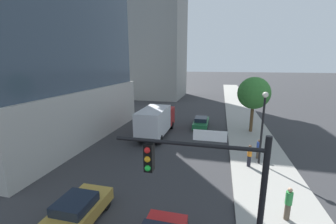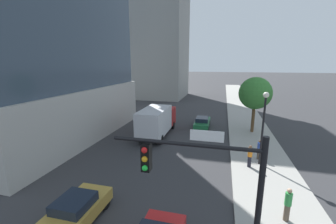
# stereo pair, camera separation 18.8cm
# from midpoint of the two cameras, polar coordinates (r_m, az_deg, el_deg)

# --- Properties ---
(sidewalk) EXTENTS (4.79, 120.00, 0.15)m
(sidewalk) POSITION_cam_midpoint_polar(r_m,az_deg,el_deg) (24.02, 21.17, -7.35)
(sidewalk) COLOR #9E9B93
(sidewalk) RESTS_ON ground
(construction_building) EXTENTS (16.85, 14.06, 42.16)m
(construction_building) POSITION_cam_midpoint_polar(r_m,az_deg,el_deg) (53.87, -4.53, 24.89)
(construction_building) COLOR gray
(construction_building) RESTS_ON ground
(traffic_light_pole) EXTENTS (5.21, 0.48, 5.71)m
(traffic_light_pole) POSITION_cam_midpoint_polar(r_m,az_deg,el_deg) (7.87, 9.86, -17.36)
(traffic_light_pole) COLOR black
(traffic_light_pole) RESTS_ON sidewalk
(street_lamp) EXTENTS (0.44, 0.44, 5.75)m
(street_lamp) POSITION_cam_midpoint_polar(r_m,az_deg,el_deg) (18.01, 23.53, -1.36)
(street_lamp) COLOR black
(street_lamp) RESTS_ON sidewalk
(street_tree) EXTENTS (3.62, 3.62, 6.34)m
(street_tree) POSITION_cam_midpoint_polar(r_m,az_deg,el_deg) (26.29, 21.51, 4.62)
(street_tree) COLOR brown
(street_tree) RESTS_ON sidewalk
(car_green) EXTENTS (1.76, 4.59, 1.39)m
(car_green) POSITION_cam_midpoint_polar(r_m,az_deg,el_deg) (27.62, 8.53, -2.69)
(car_green) COLOR #1E6638
(car_green) RESTS_ON ground
(car_gold) EXTENTS (1.92, 4.09, 1.45)m
(car_gold) POSITION_cam_midpoint_polar(r_m,az_deg,el_deg) (12.82, -23.42, -22.96)
(car_gold) COLOR #AD8938
(car_gold) RESTS_ON ground
(box_truck) EXTENTS (2.48, 7.73, 3.26)m
(box_truck) POSITION_cam_midpoint_polar(r_m,az_deg,el_deg) (23.94, -3.38, -2.18)
(box_truck) COLOR #B21E1E
(box_truck) RESTS_ON ground
(pedestrian_green_shirt) EXTENTS (0.34, 0.34, 1.79)m
(pedestrian_green_shirt) POSITION_cam_midpoint_polar(r_m,az_deg,el_deg) (13.31, 28.78, -20.34)
(pedestrian_green_shirt) COLOR brown
(pedestrian_green_shirt) RESTS_ON sidewalk
(pedestrian_blue_shirt) EXTENTS (0.34, 0.34, 1.66)m
(pedestrian_blue_shirt) POSITION_cam_midpoint_polar(r_m,az_deg,el_deg) (19.77, 22.51, -8.97)
(pedestrian_blue_shirt) COLOR brown
(pedestrian_blue_shirt) RESTS_ON sidewalk
(pedestrian_orange_shirt) EXTENTS (0.34, 0.34, 1.75)m
(pedestrian_orange_shirt) POSITION_cam_midpoint_polar(r_m,az_deg,el_deg) (18.05, 20.40, -10.69)
(pedestrian_orange_shirt) COLOR black
(pedestrian_orange_shirt) RESTS_ON sidewalk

